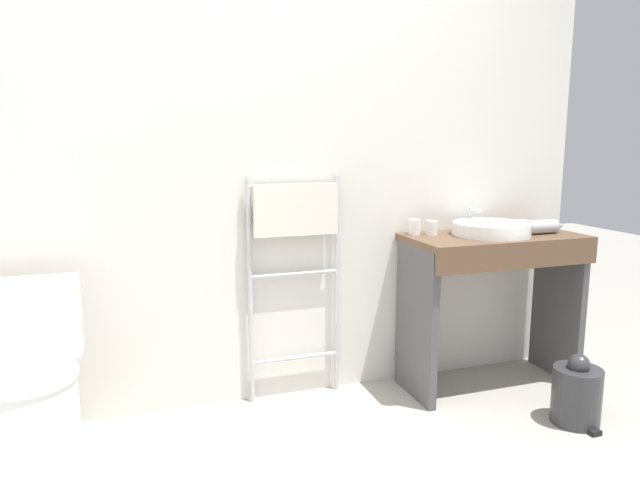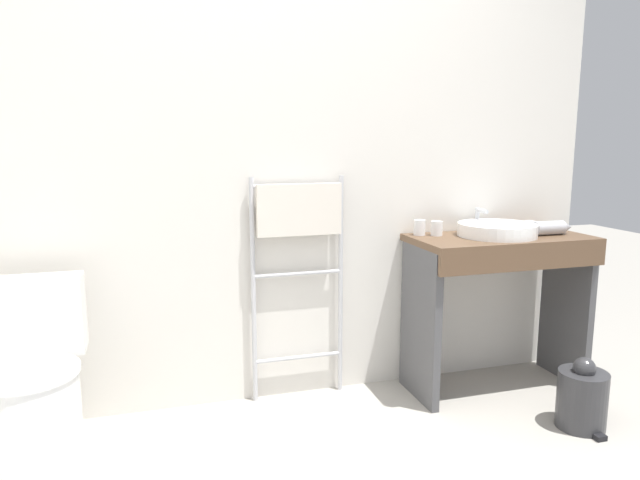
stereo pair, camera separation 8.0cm
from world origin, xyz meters
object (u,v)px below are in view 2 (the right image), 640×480
at_px(toilet, 32,395).
at_px(cup_near_wall, 419,227).
at_px(sink_basin, 497,229).
at_px(hair_dryer, 549,228).
at_px(trash_bin, 582,398).
at_px(cup_near_edge, 437,228).
at_px(towel_radiator, 298,235).

distance_m(toilet, cup_near_wall, 1.93).
height_order(sink_basin, cup_near_wall, cup_near_wall).
distance_m(sink_basin, hair_dryer, 0.29).
relative_size(hair_dryer, trash_bin, 0.68).
height_order(cup_near_edge, trash_bin, cup_near_edge).
xyz_separation_m(cup_near_wall, cup_near_edge, (0.08, -0.04, -0.00)).
bearing_deg(toilet, sink_basin, 4.23).
xyz_separation_m(toilet, hair_dryer, (2.48, 0.13, 0.54)).
distance_m(hair_dryer, trash_bin, 0.87).
distance_m(sink_basin, trash_bin, 0.89).
relative_size(toilet, trash_bin, 2.26).
xyz_separation_m(hair_dryer, trash_bin, (-0.14, -0.48, -0.72)).
height_order(toilet, hair_dryer, hair_dryer).
distance_m(toilet, trash_bin, 2.37).
distance_m(cup_near_edge, trash_bin, 1.04).
relative_size(toilet, hair_dryer, 3.33).
xyz_separation_m(toilet, trash_bin, (2.34, -0.35, -0.17)).
height_order(sink_basin, trash_bin, sink_basin).
height_order(toilet, trash_bin, toilet).
bearing_deg(cup_near_edge, cup_near_wall, 153.69).
height_order(towel_radiator, cup_near_edge, towel_radiator).
xyz_separation_m(sink_basin, cup_near_wall, (-0.37, 0.14, 0.00)).
bearing_deg(trash_bin, cup_near_wall, 128.66).
bearing_deg(toilet, trash_bin, -8.42).
distance_m(sink_basin, cup_near_edge, 0.31).
height_order(towel_radiator, hair_dryer, towel_radiator).
bearing_deg(toilet, towel_radiator, 15.92).
height_order(toilet, cup_near_wall, cup_near_wall).
relative_size(towel_radiator, cup_near_edge, 15.05).
relative_size(toilet, sink_basin, 1.91).
bearing_deg(trash_bin, toilet, 171.58).
bearing_deg(cup_near_edge, hair_dryer, -13.20).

